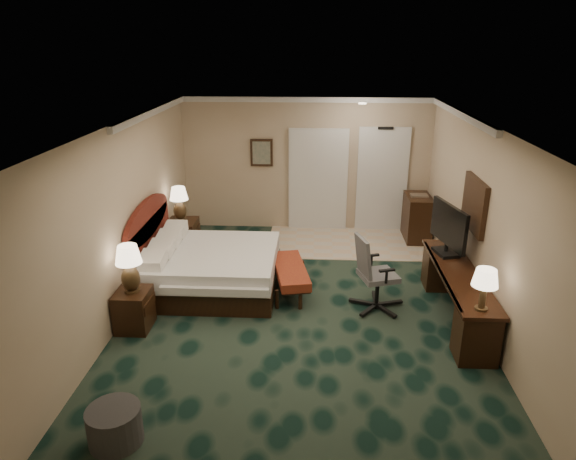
# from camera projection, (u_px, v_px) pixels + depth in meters

# --- Properties ---
(floor) EXTENTS (5.00, 7.50, 0.00)m
(floor) POSITION_uv_depth(u_px,v_px,m) (299.00, 317.00, 7.39)
(floor) COLOR black
(floor) RESTS_ON ground
(ceiling) EXTENTS (5.00, 7.50, 0.00)m
(ceiling) POSITION_uv_depth(u_px,v_px,m) (301.00, 129.00, 6.44)
(ceiling) COLOR silver
(ceiling) RESTS_ON wall_back
(wall_back) EXTENTS (5.00, 0.00, 2.70)m
(wall_back) POSITION_uv_depth(u_px,v_px,m) (306.00, 165.00, 10.42)
(wall_back) COLOR tan
(wall_back) RESTS_ON ground
(wall_front) EXTENTS (5.00, 0.00, 2.70)m
(wall_front) POSITION_uv_depth(u_px,v_px,m) (282.00, 425.00, 3.41)
(wall_front) COLOR tan
(wall_front) RESTS_ON ground
(wall_left) EXTENTS (0.00, 7.50, 2.70)m
(wall_left) POSITION_uv_depth(u_px,v_px,m) (118.00, 226.00, 7.04)
(wall_left) COLOR tan
(wall_left) RESTS_ON ground
(wall_right) EXTENTS (0.00, 7.50, 2.70)m
(wall_right) POSITION_uv_depth(u_px,v_px,m) (489.00, 233.00, 6.79)
(wall_right) COLOR tan
(wall_right) RESTS_ON ground
(crown_molding) EXTENTS (5.00, 7.50, 0.10)m
(crown_molding) POSITION_uv_depth(u_px,v_px,m) (301.00, 133.00, 6.46)
(crown_molding) COLOR silver
(crown_molding) RESTS_ON wall_back
(tile_patch) EXTENTS (3.20, 1.70, 0.01)m
(tile_patch) POSITION_uv_depth(u_px,v_px,m) (350.00, 243.00, 10.05)
(tile_patch) COLOR beige
(tile_patch) RESTS_ON ground
(headboard) EXTENTS (0.12, 2.00, 1.40)m
(headboard) POSITION_uv_depth(u_px,v_px,m) (149.00, 242.00, 8.20)
(headboard) COLOR #431510
(headboard) RESTS_ON ground
(entry_door) EXTENTS (1.02, 0.06, 2.18)m
(entry_door) POSITION_uv_depth(u_px,v_px,m) (382.00, 181.00, 10.42)
(entry_door) COLOR silver
(entry_door) RESTS_ON ground
(closet_doors) EXTENTS (1.20, 0.06, 2.10)m
(closet_doors) POSITION_uv_depth(u_px,v_px,m) (318.00, 180.00, 10.48)
(closet_doors) COLOR beige
(closet_doors) RESTS_ON ground
(wall_art) EXTENTS (0.45, 0.06, 0.55)m
(wall_art) POSITION_uv_depth(u_px,v_px,m) (262.00, 153.00, 10.34)
(wall_art) COLOR #4B5D52
(wall_art) RESTS_ON wall_back
(wall_mirror) EXTENTS (0.05, 0.95, 0.75)m
(wall_mirror) POSITION_uv_depth(u_px,v_px,m) (474.00, 204.00, 7.28)
(wall_mirror) COLOR white
(wall_mirror) RESTS_ON wall_right
(bed) EXTENTS (2.00, 1.85, 0.63)m
(bed) POSITION_uv_depth(u_px,v_px,m) (213.00, 269.00, 8.15)
(bed) COLOR silver
(bed) RESTS_ON ground
(nightstand_near) EXTENTS (0.45, 0.51, 0.56)m
(nightstand_near) POSITION_uv_depth(u_px,v_px,m) (134.00, 310.00, 7.02)
(nightstand_near) COLOR black
(nightstand_near) RESTS_ON ground
(nightstand_far) EXTENTS (0.52, 0.59, 0.65)m
(nightstand_far) POSITION_uv_depth(u_px,v_px,m) (183.00, 237.00, 9.45)
(nightstand_far) COLOR black
(nightstand_far) RESTS_ON ground
(lamp_near) EXTENTS (0.37, 0.37, 0.67)m
(lamp_near) POSITION_uv_depth(u_px,v_px,m) (130.00, 269.00, 6.82)
(lamp_near) COLOR black
(lamp_near) RESTS_ON nightstand_near
(lamp_far) EXTENTS (0.38, 0.38, 0.62)m
(lamp_far) POSITION_uv_depth(u_px,v_px,m) (179.00, 204.00, 9.28)
(lamp_far) COLOR black
(lamp_far) RESTS_ON nightstand_far
(bed_bench) EXTENTS (0.69, 1.35, 0.44)m
(bed_bench) POSITION_uv_depth(u_px,v_px,m) (290.00, 279.00, 8.05)
(bed_bench) COLOR maroon
(bed_bench) RESTS_ON ground
(ottoman) EXTENTS (0.54, 0.54, 0.38)m
(ottoman) POSITION_uv_depth(u_px,v_px,m) (115.00, 425.00, 5.05)
(ottoman) COLOR #2F2F30
(ottoman) RESTS_ON ground
(desk) EXTENTS (0.54, 2.49, 0.72)m
(desk) POSITION_uv_depth(u_px,v_px,m) (456.00, 295.00, 7.24)
(desk) COLOR black
(desk) RESTS_ON ground
(tv) EXTENTS (0.32, 0.98, 0.77)m
(tv) POSITION_uv_depth(u_px,v_px,m) (448.00, 230.00, 7.59)
(tv) COLOR black
(tv) RESTS_ON desk
(desk_lamp) EXTENTS (0.38, 0.38, 0.54)m
(desk_lamp) POSITION_uv_depth(u_px,v_px,m) (484.00, 289.00, 6.04)
(desk_lamp) COLOR black
(desk_lamp) RESTS_ON desk
(desk_chair) EXTENTS (0.82, 0.79, 1.15)m
(desk_chair) POSITION_uv_depth(u_px,v_px,m) (378.00, 272.00, 7.45)
(desk_chair) COLOR #55555A
(desk_chair) RESTS_ON ground
(minibar) EXTENTS (0.47, 0.84, 0.89)m
(minibar) POSITION_uv_depth(u_px,v_px,m) (417.00, 218.00, 10.11)
(minibar) COLOR black
(minibar) RESTS_ON ground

